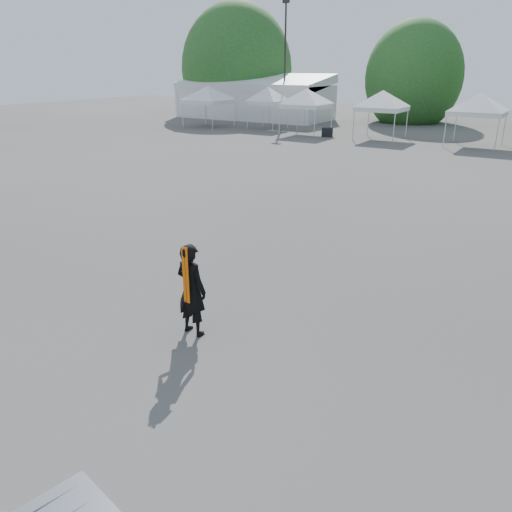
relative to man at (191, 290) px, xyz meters
The scene contains 12 objects.
ground 1.79m from the man, 84.77° to the left, with size 120.00×120.00×0.00m, color #474442.
marquee 42.57m from the man, 120.91° to the left, with size 15.00×6.25×4.23m.
light_pole_west 40.05m from the man, 116.70° to the left, with size 0.60×0.25×10.30m.
tree_far_w 47.37m from the man, 123.20° to the left, with size 4.80×4.80×7.30m.
tree_mid_w 42.36m from the man, 100.72° to the left, with size 4.16×4.16×6.33m.
tent_a 35.68m from the man, 126.79° to the left, with size 4.72×4.72×3.88m.
tent_b 34.33m from the man, 118.56° to the left, with size 3.76×3.76×3.88m.
tent_c 31.15m from the man, 112.92° to the left, with size 4.47×4.47×3.88m.
tent_d 29.74m from the man, 102.32° to the left, with size 4.40×4.40×3.88m.
tent_e 28.93m from the man, 89.95° to the left, with size 4.61×4.61×3.88m.
man is the anchor object (origin of this frame).
crate_west 29.74m from the man, 109.61° to the left, with size 0.81×0.63×0.63m, color black.
Camera 1 is at (5.52, -8.18, 4.93)m, focal length 35.00 mm.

